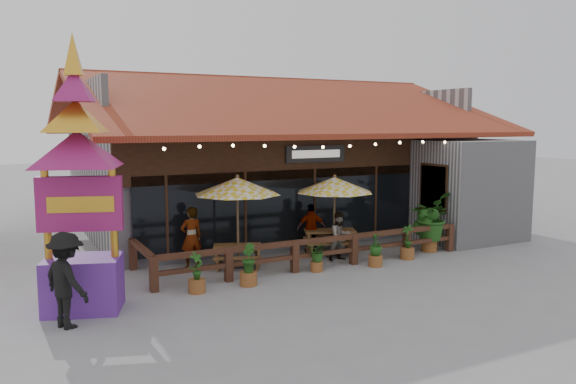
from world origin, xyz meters
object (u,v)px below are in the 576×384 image
picnic_table_left (237,252)px  pedestrian (66,280)px  umbrella_left (237,186)px  thai_sign_tower (78,156)px  picnic_table_right (330,238)px  tropical_plant (430,218)px  umbrella_right (335,185)px

picnic_table_left → pedestrian: bearing=-149.7°
umbrella_left → thai_sign_tower: thai_sign_tower is taller
umbrella_left → pedestrian: 5.99m
picnic_table_right → thai_sign_tower: bearing=-164.5°
picnic_table_left → thai_sign_tower: bearing=-156.8°
tropical_plant → pedestrian: pedestrian is taller
picnic_table_left → tropical_plant: bearing=-8.7°
umbrella_left → thai_sign_tower: (-4.57, -2.00, 1.10)m
picnic_table_left → thai_sign_tower: 5.79m
picnic_table_right → picnic_table_left: bearing=-176.0°
thai_sign_tower → umbrella_right: bearing=12.8°
umbrella_left → umbrella_right: size_ratio=1.04×
umbrella_right → thai_sign_tower: 8.03m
umbrella_right → tropical_plant: 3.50m
picnic_table_left → picnic_table_right: 3.32m
picnic_table_right → thai_sign_tower: 8.66m
umbrella_right → tropical_plant: size_ratio=1.45×
picnic_table_left → picnic_table_right: picnic_table_right is taller
umbrella_left → pedestrian: bearing=-149.5°
picnic_table_right → umbrella_right: bearing=-103.7°
tropical_plant → pedestrian: (-11.39, -1.92, -0.11)m
picnic_table_left → pedestrian: pedestrian is taller
umbrella_right → thai_sign_tower: size_ratio=0.43×
umbrella_left → picnic_table_left: size_ratio=1.68×
umbrella_left → thai_sign_tower: 5.11m
umbrella_right → picnic_table_right: (0.10, 0.42, -1.75)m
umbrella_left → thai_sign_tower: bearing=-156.4°
picnic_table_right → tropical_plant: size_ratio=1.05×
umbrella_left → tropical_plant: size_ratio=1.50×
thai_sign_tower → pedestrian: (-0.45, -0.96, -2.48)m
thai_sign_tower → pedestrian: 2.70m
picnic_table_left → picnic_table_right: size_ratio=0.85×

